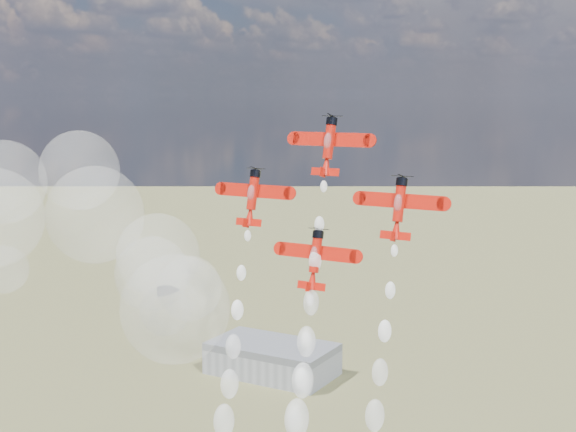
# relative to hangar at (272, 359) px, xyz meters

# --- Properties ---
(hangar) EXTENTS (50.00, 28.00, 13.00)m
(hangar) POSITION_rel_hangar_xyz_m (0.00, 0.00, 0.00)
(hangar) COLOR gray
(hangar) RESTS_ON ground
(plane_lead) EXTENTS (13.04, 4.93, 9.16)m
(plane_lead) POSITION_rel_hangar_xyz_m (105.46, -161.00, 99.10)
(plane_lead) COLOR red
(plane_lead) RESTS_ON ground
(plane_left) EXTENTS (13.04, 4.93, 9.16)m
(plane_left) POSITION_rel_hangar_xyz_m (92.98, -163.17, 90.64)
(plane_left) COLOR red
(plane_left) RESTS_ON ground
(plane_right) EXTENTS (13.04, 4.93, 9.16)m
(plane_right) POSITION_rel_hangar_xyz_m (117.95, -163.17, 90.64)
(plane_right) COLOR red
(plane_right) RESTS_ON ground
(plane_slot) EXTENTS (13.04, 4.93, 9.16)m
(plane_slot) POSITION_rel_hangar_xyz_m (105.46, -165.33, 82.18)
(plane_slot) COLOR red
(plane_slot) RESTS_ON ground
(drifted_smoke_cloud) EXTENTS (61.03, 36.48, 45.61)m
(drifted_smoke_cloud) POSITION_rel_hangar_xyz_m (52.11, -154.79, 77.70)
(drifted_smoke_cloud) COLOR white
(drifted_smoke_cloud) RESTS_ON ground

